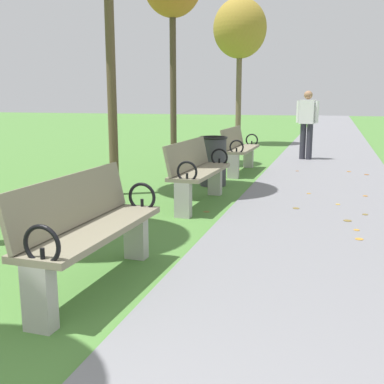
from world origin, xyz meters
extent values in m
cube|color=slate|center=(1.20, 18.00, 0.01)|extent=(2.41, 44.00, 0.02)
cube|color=gray|center=(-0.45, 2.88, 0.47)|extent=(0.48, 1.61, 0.05)
cube|color=gray|center=(-0.64, 2.89, 0.70)|extent=(0.16, 1.60, 0.40)
cube|color=#A8A59E|center=(-0.47, 2.14, 0.23)|extent=(0.20, 0.13, 0.45)
cube|color=#A8A59E|center=(-0.43, 3.62, 0.23)|extent=(0.20, 0.13, 0.45)
torus|color=black|center=(-0.41, 2.12, 0.59)|extent=(0.27, 0.04, 0.27)
cylinder|color=black|center=(-0.41, 2.12, 0.51)|extent=(0.03, 0.03, 0.12)
torus|color=black|center=(-0.37, 3.64, 0.59)|extent=(0.27, 0.04, 0.27)
cylinder|color=black|center=(-0.37, 3.64, 0.51)|extent=(0.03, 0.03, 0.12)
cube|color=gray|center=(-0.45, 5.95, 0.47)|extent=(0.49, 1.61, 0.05)
cube|color=gray|center=(-0.64, 5.96, 0.70)|extent=(0.17, 1.60, 0.40)
cube|color=#A8A59E|center=(-0.47, 5.21, 0.23)|extent=(0.20, 0.13, 0.45)
cube|color=#A8A59E|center=(-0.43, 6.69, 0.23)|extent=(0.20, 0.13, 0.45)
torus|color=black|center=(-0.41, 5.19, 0.59)|extent=(0.27, 0.04, 0.27)
cylinder|color=black|center=(-0.41, 5.19, 0.51)|extent=(0.03, 0.03, 0.12)
torus|color=black|center=(-0.37, 6.71, 0.59)|extent=(0.27, 0.04, 0.27)
cylinder|color=black|center=(-0.37, 6.71, 0.51)|extent=(0.03, 0.03, 0.12)
cube|color=gray|center=(-0.45, 9.00, 0.47)|extent=(0.47, 1.61, 0.05)
cube|color=gray|center=(-0.64, 9.01, 0.70)|extent=(0.15, 1.60, 0.40)
cube|color=#A8A59E|center=(-0.46, 8.26, 0.23)|extent=(0.20, 0.12, 0.45)
cube|color=#A8A59E|center=(-0.44, 9.74, 0.23)|extent=(0.20, 0.12, 0.45)
torus|color=black|center=(-0.40, 8.24, 0.59)|extent=(0.27, 0.03, 0.27)
cylinder|color=black|center=(-0.40, 8.24, 0.51)|extent=(0.03, 0.03, 0.12)
torus|color=black|center=(-0.38, 9.76, 0.59)|extent=(0.27, 0.03, 0.27)
cylinder|color=black|center=(-0.38, 9.76, 0.51)|extent=(0.03, 0.03, 0.12)
cylinder|color=brown|center=(-1.93, 6.28, 1.95)|extent=(0.14, 0.14, 3.91)
cylinder|color=#4C3D2D|center=(-2.07, 9.54, 1.68)|extent=(0.14, 0.14, 3.36)
cylinder|color=brown|center=(-1.62, 14.57, 1.49)|extent=(0.17, 0.17, 2.98)
ellipsoid|color=olive|center=(-1.62, 14.57, 3.55)|extent=(1.63, 1.63, 1.79)
cylinder|color=#2D2D38|center=(0.59, 11.37, 0.45)|extent=(0.14, 0.14, 0.85)
cylinder|color=#2D2D38|center=(0.75, 11.34, 0.45)|extent=(0.14, 0.14, 0.85)
cube|color=white|center=(0.67, 11.35, 1.15)|extent=(0.38, 0.28, 0.56)
sphere|color=#9E7051|center=(0.67, 11.35, 1.54)|extent=(0.20, 0.20, 0.20)
cylinder|color=white|center=(0.46, 11.39, 1.15)|extent=(0.09, 0.09, 0.52)
cylinder|color=white|center=(0.89, 11.31, 1.15)|extent=(0.09, 0.09, 0.52)
cylinder|color=#38383D|center=(-0.65, 7.47, 0.40)|extent=(0.44, 0.44, 0.80)
torus|color=black|center=(-0.65, 7.47, 0.82)|extent=(0.48, 0.48, 0.04)
cylinder|color=#93511E|center=(-0.60, 9.39, 0.00)|extent=(0.13, 0.13, 0.00)
cylinder|color=#AD6B23|center=(1.81, 7.15, 0.02)|extent=(0.10, 0.10, 0.00)
cylinder|color=#BC842D|center=(-1.09, 9.54, 0.00)|extent=(0.09, 0.09, 0.00)
cylinder|color=gold|center=(1.41, 6.44, 0.02)|extent=(0.08, 0.08, 0.00)
cylinder|color=#93511E|center=(1.95, 9.29, 0.02)|extent=(0.12, 0.12, 0.00)
cylinder|color=#93511E|center=(0.63, 9.37, 0.02)|extent=(0.09, 0.09, 0.00)
cylinder|color=#93511E|center=(-2.01, 4.70, 0.00)|extent=(0.11, 0.11, 0.00)
cylinder|color=#93511E|center=(-0.73, 2.39, 0.00)|extent=(0.13, 0.13, 0.00)
cylinder|color=brown|center=(1.51, 5.54, 0.02)|extent=(0.12, 0.12, 0.00)
cylinder|color=#BC842D|center=(0.98, 7.10, 0.02)|extent=(0.09, 0.09, 0.00)
cylinder|color=brown|center=(-1.11, 3.16, 0.00)|extent=(0.13, 0.13, 0.00)
cylinder|color=brown|center=(0.86, 6.03, 0.02)|extent=(0.11, 0.11, 0.00)
cylinder|color=brown|center=(-0.27, 5.58, 0.00)|extent=(0.11, 0.11, 0.00)
cylinder|color=brown|center=(1.74, 5.93, 0.02)|extent=(0.09, 0.09, 0.00)
cylinder|color=#AD6B23|center=(-1.45, 5.02, 0.00)|extent=(0.12, 0.12, 0.00)
cylinder|color=#AD6B23|center=(1.63, 9.59, 0.02)|extent=(0.12, 0.12, 0.00)
cylinder|color=#BC842D|center=(1.61, 4.78, 0.02)|extent=(0.10, 0.10, 0.00)
cylinder|color=#BC842D|center=(1.60, 5.14, 0.02)|extent=(0.08, 0.08, 0.00)
camera|label=1|loc=(1.29, -0.30, 1.49)|focal=44.17mm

